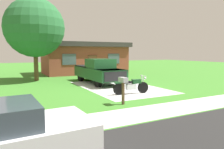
{
  "coord_description": "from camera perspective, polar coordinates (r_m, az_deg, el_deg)",
  "views": [
    {
      "loc": [
        -7.05,
        -12.67,
        2.4
      ],
      "look_at": [
        -0.54,
        -0.06,
        0.9
      ],
      "focal_mm": 33.82,
      "sensor_mm": 36.0,
      "label": 1
    }
  ],
  "objects": [
    {
      "name": "ground_plane",
      "position": [
        14.7,
        1.75,
        -3.37
      ],
      "size": [
        80.0,
        80.0,
        0.0
      ],
      "primitive_type": "plane",
      "color": "#3C7E29"
    },
    {
      "name": "driveway_pad",
      "position": [
        14.69,
        1.75,
        -3.36
      ],
      "size": [
        4.64,
        7.75,
        0.01
      ],
      "primitive_type": "cube",
      "color": "silver",
      "rests_on": "ground"
    },
    {
      "name": "sidewalk_strip",
      "position": [
        10.0,
        18.89,
        -8.17
      ],
      "size": [
        36.0,
        1.8,
        0.01
      ],
      "primitive_type": "cube",
      "color": "silver",
      "rests_on": "ground"
    },
    {
      "name": "motorcycle",
      "position": [
        12.21,
        5.29,
        -3.08
      ],
      "size": [
        2.21,
        0.7,
        1.09
      ],
      "color": "black",
      "rests_on": "ground"
    },
    {
      "name": "pickup_truck",
      "position": [
        16.53,
        -3.84,
        1.0
      ],
      "size": [
        2.1,
        5.66,
        1.9
      ],
      "color": "black",
      "rests_on": "ground"
    },
    {
      "name": "mailbox",
      "position": [
        9.66,
        3.04,
        -2.44
      ],
      "size": [
        0.26,
        0.48,
        1.26
      ],
      "color": "#4C3823",
      "rests_on": "ground"
    },
    {
      "name": "shade_tree",
      "position": [
        18.99,
        -20.18,
        11.79
      ],
      "size": [
        4.9,
        4.9,
        6.88
      ],
      "color": "brown",
      "rests_on": "ground"
    },
    {
      "name": "neighbor_house",
      "position": [
        24.75,
        -7.46,
        4.57
      ],
      "size": [
        9.6,
        5.6,
        3.5
      ],
      "color": "brown",
      "rests_on": "ground"
    }
  ]
}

